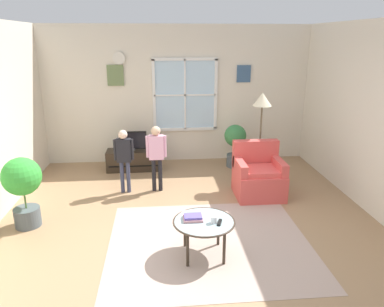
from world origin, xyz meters
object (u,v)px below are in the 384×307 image
tv_stand (134,160)px  potted_plant_corner (23,184)px  person_black_shirt (124,154)px  person_pink_shirt (156,151)px  remote_near_books (220,222)px  television (133,140)px  coffee_table (204,223)px  book_stack (193,218)px  potted_plant_by_window (235,142)px  armchair (258,176)px  floor_lamp (262,109)px  cup (214,220)px

tv_stand → potted_plant_corner: potted_plant_corner is taller
person_black_shirt → person_pink_shirt: bearing=1.9°
tv_stand → remote_near_books: size_ratio=7.49×
television → remote_near_books: television is taller
coffee_table → book_stack: size_ratio=3.24×
remote_near_books → potted_plant_by_window: (0.83, 3.18, 0.06)m
person_pink_shirt → book_stack: bearing=-77.7°
armchair → floor_lamp: size_ratio=0.54×
cup → floor_lamp: bearing=63.1°
coffee_table → person_pink_shirt: size_ratio=0.65×
person_black_shirt → potted_plant_corner: (-1.26, -1.05, -0.06)m
television → potted_plant_corner: size_ratio=0.53×
coffee_table → floor_lamp: bearing=60.4°
cup → potted_plant_by_window: potted_plant_by_window is taller
book_stack → remote_near_books: 0.32m
potted_plant_by_window → potted_plant_corner: (-3.35, -2.17, 0.10)m
floor_lamp → potted_plant_by_window: bearing=105.6°
cup → person_pink_shirt: 2.17m
coffee_table → book_stack: bearing=158.1°
armchair → potted_plant_corner: (-3.45, -0.74, 0.29)m
cup → person_black_shirt: (-1.19, 2.04, 0.18)m
remote_near_books → floor_lamp: bearing=64.6°
remote_near_books → television: bearing=110.4°
coffee_table → potted_plant_by_window: 3.27m
person_black_shirt → cup: bearing=-59.8°
book_stack → floor_lamp: floor_lamp is taller
book_stack → remote_near_books: size_ratio=1.62×
cup → potted_plant_corner: bearing=158.0°
person_black_shirt → potted_plant_by_window: person_black_shirt is taller
television → person_black_shirt: 1.12m
cup → television: bearing=109.4°
cup → potted_plant_by_window: bearing=74.1°
potted_plant_by_window → television: bearing=-179.9°
tv_stand → potted_plant_by_window: bearing=0.0°
person_pink_shirt → potted_plant_by_window: person_pink_shirt is taller
book_stack → tv_stand: bearing=106.1°
tv_stand → person_black_shirt: (-0.07, -1.12, 0.48)m
armchair → coffee_table: bearing=-123.4°
cup → potted_plant_corner: potted_plant_corner is taller
remote_near_books → potted_plant_corner: 2.71m
coffee_table → potted_plant_corner: bearing=158.2°
tv_stand → floor_lamp: bearing=-21.5°
book_stack → person_pink_shirt: person_pink_shirt is taller
television → remote_near_books: (1.18, -3.17, -0.13)m
tv_stand → armchair: armchair is taller
cup → floor_lamp: size_ratio=0.05×
armchair → cup: (-1.00, -1.73, 0.17)m
potted_plant_by_window → potted_plant_corner: size_ratio=0.87×
cup → potted_plant_corner: 2.64m
tv_stand → coffee_table: (1.01, -3.11, 0.22)m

